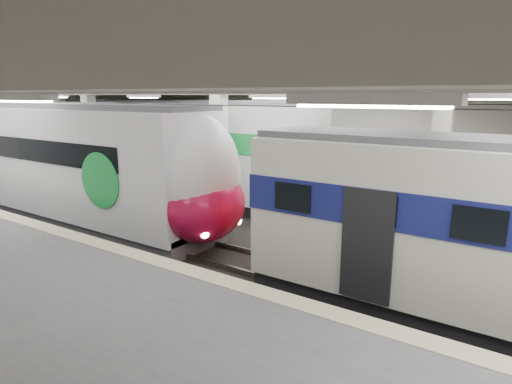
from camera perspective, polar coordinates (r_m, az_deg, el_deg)
The scene contains 3 objects.
station_hall at distance 11.15m, azimuth -8.04°, elevation 3.68°, with size 36.00×24.00×5.75m.
modern_emu at distance 17.46m, azimuth -20.83°, elevation 3.12°, with size 14.69×3.03×4.69m.
far_train at distance 21.67m, azimuth -10.35°, elevation 5.88°, with size 15.09×3.29×4.76m.
Camera 1 is at (7.37, -9.93, 4.99)m, focal length 30.00 mm.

